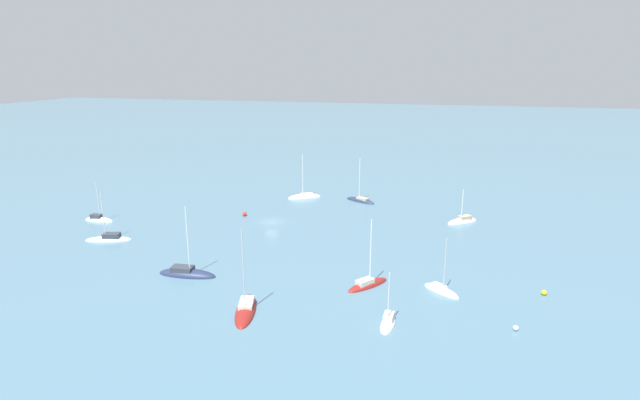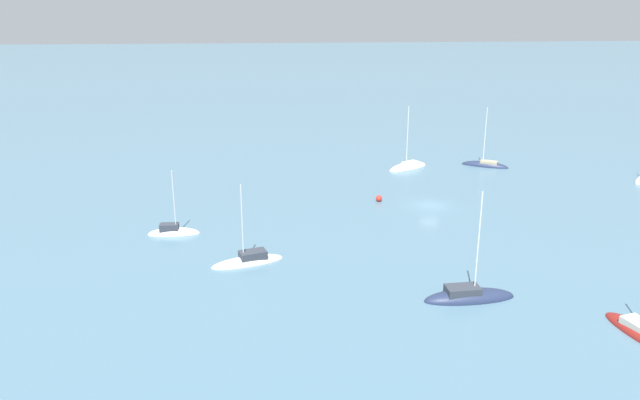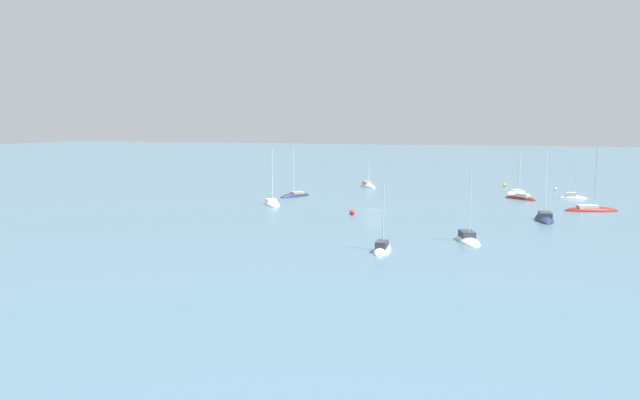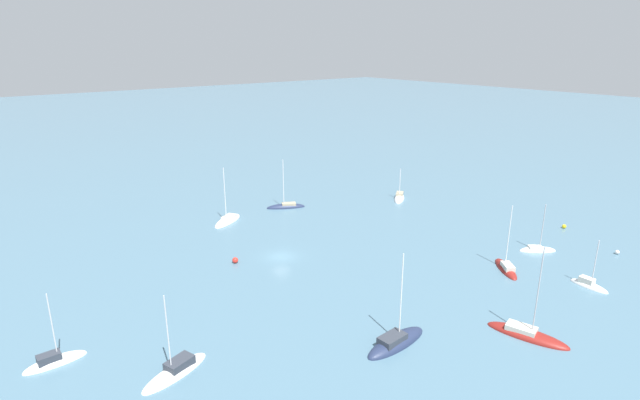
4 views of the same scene
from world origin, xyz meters
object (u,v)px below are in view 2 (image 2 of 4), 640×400
(sailboat_3, at_px, (248,261))
(sailboat_5, at_px, (408,168))
(sailboat_4, at_px, (485,166))
(sailboat_0, at_px, (469,298))
(sailboat_1, at_px, (173,233))
(mooring_buoy_1, at_px, (379,198))

(sailboat_3, distance_m, sailboat_5, 43.95)
(sailboat_4, distance_m, sailboat_5, 13.02)
(sailboat_0, xyz_separation_m, sailboat_3, (20.79, -10.02, 0.04))
(sailboat_3, bearing_deg, sailboat_0, 136.41)
(sailboat_1, bearing_deg, sailboat_0, -33.35)
(sailboat_1, xyz_separation_m, sailboat_5, (-34.17, -27.05, -0.07))
(sailboat_3, height_order, sailboat_5, sailboat_5)
(sailboat_1, bearing_deg, mooring_buoy_1, 20.36)
(mooring_buoy_1, bearing_deg, sailboat_3, 48.09)
(sailboat_4, xyz_separation_m, mooring_buoy_1, (20.74, 16.93, 0.35))
(sailboat_1, relative_size, sailboat_4, 0.81)
(sailboat_5, bearing_deg, sailboat_1, 8.07)
(sailboat_0, bearing_deg, sailboat_3, 150.46)
(mooring_buoy_1, bearing_deg, sailboat_4, -140.77)
(sailboat_4, relative_size, mooring_buoy_1, 12.06)
(sailboat_3, bearing_deg, sailboat_5, -142.60)
(sailboat_1, distance_m, sailboat_4, 54.46)
(sailboat_5, height_order, mooring_buoy_1, sailboat_5)
(sailboat_5, relative_size, mooring_buoy_1, 12.73)
(sailboat_3, height_order, sailboat_4, sailboat_4)
(sailboat_3, relative_size, sailboat_5, 0.84)
(sailboat_0, distance_m, sailboat_3, 23.08)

